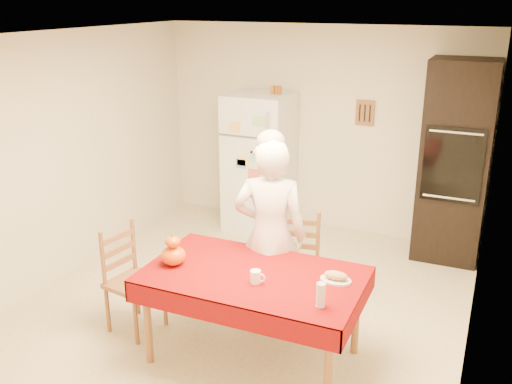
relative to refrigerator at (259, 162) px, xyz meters
The scene contains 17 objects.
floor 2.16m from the refrigerator, 70.93° to the right, with size 4.50×4.50×0.00m, color tan.
room_shell 2.13m from the refrigerator, 70.89° to the right, with size 4.02×4.52×2.51m.
refrigerator is the anchor object (origin of this frame).
oven_cabinet 2.29m from the refrigerator, ahead, with size 0.70×0.62×2.20m.
dining_table 2.81m from the refrigerator, 67.74° to the right, with size 1.70×1.00×0.76m.
chair_far 2.09m from the refrigerator, 57.26° to the right, with size 0.49×0.47×0.95m.
chair_left 2.63m from the refrigerator, 92.54° to the right, with size 0.47×0.48×0.95m.
seated_woman 2.33m from the refrigerator, 64.53° to the right, with size 0.63×0.41×1.73m, color silver.
coffee_mug 2.96m from the refrigerator, 67.32° to the right, with size 0.08×0.08×0.10m, color white.
pumpkin_lower 2.74m from the refrigerator, 81.33° to the right, with size 0.20×0.20×0.15m, color #D04004.
pumpkin_upper 2.74m from the refrigerator, 81.33° to the right, with size 0.12×0.12×0.09m, color #CA3904.
wine_glass 3.32m from the refrigerator, 59.43° to the right, with size 0.07×0.07×0.18m, color silver.
bread_plate 2.99m from the refrigerator, 55.63° to the right, with size 0.24×0.24×0.02m, color silver.
bread_loaf 2.99m from the refrigerator, 55.63° to the right, with size 0.18×0.10×0.06m, color #AE7E55.
spice_jar_left 0.91m from the refrigerator, 19.16° to the left, with size 0.05×0.05×0.10m, color #93621A.
spice_jar_mid 0.92m from the refrigerator, 14.29° to the left, with size 0.05×0.05×0.10m, color brown.
spice_jar_right 0.93m from the refrigerator, 11.95° to the left, with size 0.05×0.05×0.10m, color brown.
Camera 1 is at (2.02, -4.36, 2.81)m, focal length 40.00 mm.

